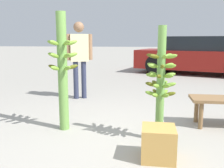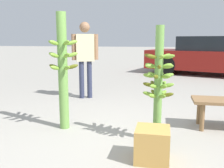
{
  "view_description": "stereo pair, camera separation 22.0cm",
  "coord_description": "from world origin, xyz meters",
  "px_view_note": "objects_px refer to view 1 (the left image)",
  "views": [
    {
      "loc": [
        0.41,
        -2.68,
        1.2
      ],
      "look_at": [
        -0.07,
        0.63,
        0.6
      ],
      "focal_mm": 40.0,
      "sensor_mm": 36.0,
      "label": 1
    },
    {
      "loc": [
        0.63,
        -2.64,
        1.2
      ],
      "look_at": [
        -0.07,
        0.63,
        0.6
      ],
      "focal_mm": 40.0,
      "sensor_mm": 36.0,
      "label": 2
    }
  ],
  "objects_px": {
    "parked_car": "(198,56)",
    "produce_crate": "(158,143)",
    "banana_stalk_left": "(63,69)",
    "banana_stalk_center": "(161,81)",
    "vendor_person": "(79,53)"
  },
  "relations": [
    {
      "from": "banana_stalk_left",
      "to": "produce_crate",
      "type": "xyz_separation_m",
      "value": [
        1.23,
        -0.7,
        -0.65
      ]
    },
    {
      "from": "vendor_person",
      "to": "parked_car",
      "type": "xyz_separation_m",
      "value": [
        3.13,
        4.28,
        -0.29
      ]
    },
    {
      "from": "parked_car",
      "to": "produce_crate",
      "type": "height_order",
      "value": "parked_car"
    },
    {
      "from": "banana_stalk_left",
      "to": "banana_stalk_center",
      "type": "bearing_deg",
      "value": -9.28
    },
    {
      "from": "banana_stalk_center",
      "to": "produce_crate",
      "type": "relative_size",
      "value": 4.05
    },
    {
      "from": "produce_crate",
      "to": "vendor_person",
      "type": "bearing_deg",
      "value": 121.14
    },
    {
      "from": "banana_stalk_center",
      "to": "produce_crate",
      "type": "bearing_deg",
      "value": -93.16
    },
    {
      "from": "banana_stalk_left",
      "to": "parked_car",
      "type": "height_order",
      "value": "banana_stalk_left"
    },
    {
      "from": "banana_stalk_left",
      "to": "produce_crate",
      "type": "height_order",
      "value": "banana_stalk_left"
    },
    {
      "from": "parked_car",
      "to": "produce_crate",
      "type": "xyz_separation_m",
      "value": [
        -1.63,
        -6.76,
        -0.48
      ]
    },
    {
      "from": "parked_car",
      "to": "banana_stalk_left",
      "type": "bearing_deg",
      "value": 172.5
    },
    {
      "from": "vendor_person",
      "to": "banana_stalk_left",
      "type": "bearing_deg",
      "value": -104.69
    },
    {
      "from": "parked_car",
      "to": "produce_crate",
      "type": "distance_m",
      "value": 6.97
    },
    {
      "from": "banana_stalk_left",
      "to": "banana_stalk_center",
      "type": "relative_size",
      "value": 1.14
    },
    {
      "from": "banana_stalk_left",
      "to": "vendor_person",
      "type": "height_order",
      "value": "banana_stalk_left"
    }
  ]
}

